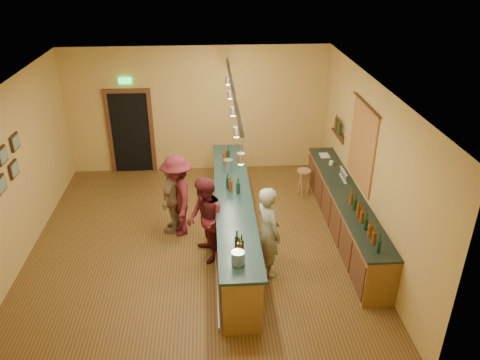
{
  "coord_description": "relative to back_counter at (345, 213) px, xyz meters",
  "views": [
    {
      "loc": [
        0.3,
        -7.77,
        5.36
      ],
      "look_at": [
        0.85,
        0.2,
        1.29
      ],
      "focal_mm": 35.0,
      "sensor_mm": 36.0,
      "label": 1
    }
  ],
  "objects": [
    {
      "name": "ceiling",
      "position": [
        -2.97,
        -0.18,
        2.71
      ],
      "size": [
        6.5,
        7.0,
        0.02
      ],
      "primitive_type": "cube",
      "color": "silver",
      "rests_on": "wall_back"
    },
    {
      "name": "customer_b",
      "position": [
        -3.46,
        0.36,
        0.32
      ],
      "size": [
        0.65,
        1.02,
        1.61
      ],
      "primitive_type": "imported",
      "rotation": [
        0.0,
        0.0,
        -1.87
      ],
      "color": "#997A51",
      "rests_on": "floor"
    },
    {
      "name": "pendant_track",
      "position": [
        -2.26,
        -0.18,
        2.5
      ],
      "size": [
        0.11,
        4.6,
        0.5
      ],
      "color": "silver",
      "rests_on": "ceiling"
    },
    {
      "name": "doorway",
      "position": [
        -4.67,
        3.3,
        0.64
      ],
      "size": [
        1.15,
        0.09,
        2.48
      ],
      "color": "black",
      "rests_on": "wall_back"
    },
    {
      "name": "back_counter",
      "position": [
        0.0,
        0.0,
        0.0
      ],
      "size": [
        0.6,
        4.55,
        1.27
      ],
      "color": "brown",
      "rests_on": "floor"
    },
    {
      "name": "wall_left",
      "position": [
        -6.22,
        -0.18,
        1.11
      ],
      "size": [
        0.02,
        7.0,
        3.2
      ],
      "primitive_type": "cube",
      "color": "gold",
      "rests_on": "floor"
    },
    {
      "name": "wall_back",
      "position": [
        -2.97,
        3.32,
        1.11
      ],
      "size": [
        6.5,
        0.02,
        3.2
      ],
      "primitive_type": "cube",
      "color": "gold",
      "rests_on": "floor"
    },
    {
      "name": "customer_a",
      "position": [
        -2.81,
        -0.65,
        0.34
      ],
      "size": [
        0.81,
        0.94,
        1.66
      ],
      "primitive_type": "imported",
      "rotation": [
        0.0,
        0.0,
        -1.32
      ],
      "color": "#59191E",
      "rests_on": "floor"
    },
    {
      "name": "bar_stool",
      "position": [
        -0.52,
        1.65,
        0.03
      ],
      "size": [
        0.32,
        0.32,
        0.66
      ],
      "rotation": [
        0.0,
        0.0,
        -0.02
      ],
      "color": "olive",
      "rests_on": "floor"
    },
    {
      "name": "floor",
      "position": [
        -2.97,
        -0.18,
        -0.49
      ],
      "size": [
        7.0,
        7.0,
        0.0
      ],
      "primitive_type": "plane",
      "color": "#513417",
      "rests_on": "ground"
    },
    {
      "name": "tasting_bar",
      "position": [
        -2.26,
        -0.18,
        0.12
      ],
      "size": [
        0.73,
        5.1,
        1.38
      ],
      "color": "brown",
      "rests_on": "floor"
    },
    {
      "name": "bartender",
      "position": [
        -1.71,
        -1.15,
        0.37
      ],
      "size": [
        0.63,
        0.74,
        1.72
      ],
      "primitive_type": "imported",
      "rotation": [
        0.0,
        0.0,
        1.98
      ],
      "color": "gray",
      "rests_on": "floor"
    },
    {
      "name": "tapestry",
      "position": [
        0.26,
        0.22,
        1.36
      ],
      "size": [
        0.03,
        1.4,
        1.6
      ],
      "primitive_type": "cube",
      "color": "maroon",
      "rests_on": "wall_right"
    },
    {
      "name": "wall_front",
      "position": [
        -2.97,
        -3.68,
        1.11
      ],
      "size": [
        6.5,
        0.02,
        3.2
      ],
      "primitive_type": "cube",
      "color": "gold",
      "rests_on": "floor"
    },
    {
      "name": "wall_right",
      "position": [
        0.28,
        -0.18,
        1.11
      ],
      "size": [
        0.02,
        7.0,
        3.2
      ],
      "primitive_type": "cube",
      "color": "gold",
      "rests_on": "floor"
    },
    {
      "name": "customer_c",
      "position": [
        -3.35,
        0.26,
        0.37
      ],
      "size": [
        0.87,
        1.23,
        1.72
      ],
      "primitive_type": "imported",
      "rotation": [
        0.0,
        0.0,
        -1.34
      ],
      "color": "#59191E",
      "rests_on": "floor"
    },
    {
      "name": "bottle_shelf",
      "position": [
        0.2,
        1.72,
        1.18
      ],
      "size": [
        0.17,
        0.55,
        0.54
      ],
      "color": "#4D2517",
      "rests_on": "wall_right"
    }
  ]
}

